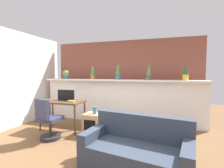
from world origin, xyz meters
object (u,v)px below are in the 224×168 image
potted_plant_0 (66,74)px  vase_on_shelf (95,110)px  potted_plant_2 (118,73)px  desk (63,104)px  book_on_desk (72,101)px  tv_monitor (66,95)px  couch (137,152)px  office_chair (48,122)px  potted_plant_3 (149,73)px  side_cube_shelf (93,124)px  potted_plant_4 (186,73)px  potted_plant_1 (93,73)px

potted_plant_0 → vase_on_shelf: 1.99m
potted_plant_2 → desk: potted_plant_2 is taller
desk → book_on_desk: bearing=-12.4°
potted_plant_2 → tv_monitor: potted_plant_2 is taller
tv_monitor → vase_on_shelf: (0.88, -0.16, -0.30)m
potted_plant_2 → book_on_desk: 1.58m
vase_on_shelf → potted_plant_0: bearing=143.9°
potted_plant_2 → couch: 2.73m
office_chair → vase_on_shelf: size_ratio=5.36×
potted_plant_3 → side_cube_shelf: bearing=-138.7°
potted_plant_4 → book_on_desk: size_ratio=2.60×
potted_plant_1 → potted_plant_2: size_ratio=0.95×
potted_plant_0 → potted_plant_2: bearing=2.3°
potted_plant_0 → desk: (0.52, -0.98, -0.76)m
potted_plant_0 → book_on_desk: bearing=-51.6°
potted_plant_1 → potted_plant_3: 1.68m
tv_monitor → desk: bearing=-123.8°
potted_plant_3 → vase_on_shelf: potted_plant_3 is taller
potted_plant_2 → couch: size_ratio=0.27×
potted_plant_0 → side_cube_shelf: (1.40, -1.04, -1.17)m
potted_plant_3 → book_on_desk: size_ratio=2.87×
potted_plant_4 → side_cube_shelf: (-2.11, -1.08, -1.22)m
couch → potted_plant_1: bearing=127.7°
desk → vase_on_shelf: bearing=-4.9°
potted_plant_1 → couch: (1.73, -2.24, -1.19)m
potted_plant_4 → side_cube_shelf: potted_plant_4 is taller
potted_plant_1 → potted_plant_4: 2.61m
desk → book_on_desk: book_on_desk is taller
potted_plant_2 → desk: size_ratio=0.41×
potted_plant_3 → desk: (-2.07, -0.99, -0.80)m
office_chair → book_on_desk: 0.74m
couch → potted_plant_4: bearing=68.7°
potted_plant_0 → desk: bearing=-61.9°
potted_plant_0 → book_on_desk: size_ratio=1.73×
tv_monitor → side_cube_shelf: tv_monitor is taller
couch → vase_on_shelf: bearing=136.0°
side_cube_shelf → desk: bearing=176.3°
potted_plant_1 → potted_plant_3: potted_plant_3 is taller
potted_plant_1 → potted_plant_4: size_ratio=1.04×
vase_on_shelf → potted_plant_3: bearing=43.3°
potted_plant_1 → desk: potted_plant_1 is taller
couch → book_on_desk: bearing=147.4°
office_chair → couch: (2.04, -0.56, -0.11)m
potted_plant_1 → side_cube_shelf: (0.49, -1.08, -1.22)m
potted_plant_1 → potted_plant_0: bearing=-177.6°
office_chair → side_cube_shelf: (0.80, 0.61, -0.14)m
potted_plant_1 → potted_plant_4: potted_plant_1 is taller
book_on_desk → vase_on_shelf: bearing=-1.2°
desk → potted_plant_3: bearing=25.6°
desk → side_cube_shelf: desk is taller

